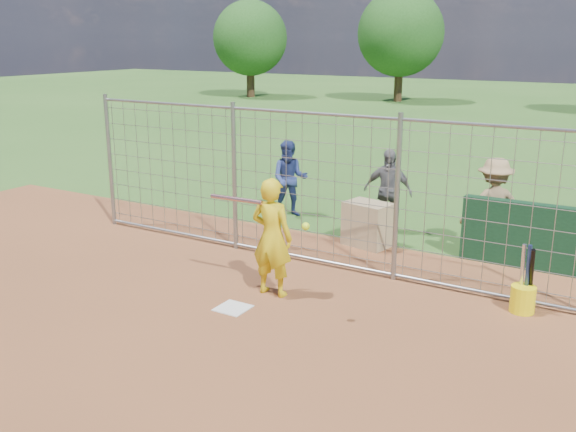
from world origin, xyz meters
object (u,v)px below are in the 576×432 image
Objects in this scene: bystander_b at (388,191)px; bystander_c at (493,207)px; batter at (272,237)px; equipment_bin at (368,224)px; bystander_a at (290,179)px; bucket_with_bats at (523,295)px.

bystander_c is at bearing -10.24° from bystander_b.
batter reaches higher than bystander_b.
equipment_bin is at bearing -97.59° from batter.
batter reaches higher than bystander_c.
batter is 4.32m from bystander_a.
bystander_c is at bearing -125.49° from batter.
batter is 1.03× the size of bystander_c.
equipment_bin is at bearing -11.85° from bystander_c.
bystander_a is at bearing -34.86° from bystander_c.
bystander_b is 1.68× the size of bucket_with_bats.
bystander_a is 0.94× the size of bystander_c.
bystander_a is at bearing 167.20° from equipment_bin.
bucket_with_bats is at bearing 83.60° from bystander_c.
bystander_a reaches higher than bucket_with_bats.
batter is at bearing 26.47° from bystander_c.
bystander_a is (-1.97, 3.84, -0.08)m from batter.
bystander_a is at bearing -65.00° from batter.
bystander_c is (4.27, -0.35, 0.05)m from bystander_a.
batter is 3.76m from bystander_b.
equipment_bin is (0.01, -0.93, -0.42)m from bystander_b.
batter is at bearing -87.71° from bystander_a.
bystander_b is at bearing -27.15° from bystander_a.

